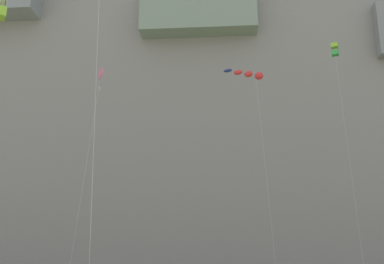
% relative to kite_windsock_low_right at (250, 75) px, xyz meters
% --- Properties ---
extents(cliff_face, '(180.00, 27.89, 74.03)m').
position_rel_kite_windsock_low_right_xyz_m(cliff_face, '(-5.64, 30.17, 17.33)').
color(cliff_face, gray).
rests_on(cliff_face, ground).
extents(kite_windsock_low_right, '(3.78, 4.41, 20.34)m').
position_rel_kite_windsock_low_right_xyz_m(kite_windsock_low_right, '(0.00, 0.00, 0.00)').
color(kite_windsock_low_right, red).
rests_on(kite_windsock_low_right, ground).
extents(kite_box_mid_center, '(0.82, 3.74, 23.98)m').
position_rel_kite_windsock_low_right_xyz_m(kite_box_mid_center, '(8.64, 3.04, 3.51)').
color(kite_box_mid_center, '#8CCC33').
rests_on(kite_box_mid_center, ground).
extents(kite_diamond_upper_left, '(1.62, 3.10, 20.54)m').
position_rel_kite_windsock_low_right_xyz_m(kite_diamond_upper_left, '(-13.67, -1.13, -1.30)').
color(kite_diamond_upper_left, pink).
rests_on(kite_diamond_upper_left, ground).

